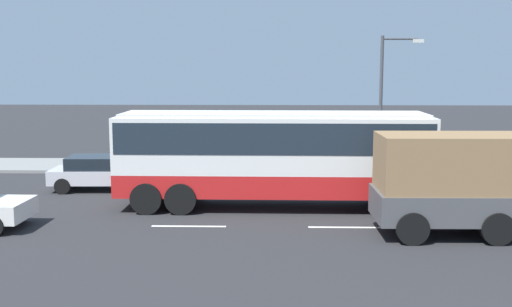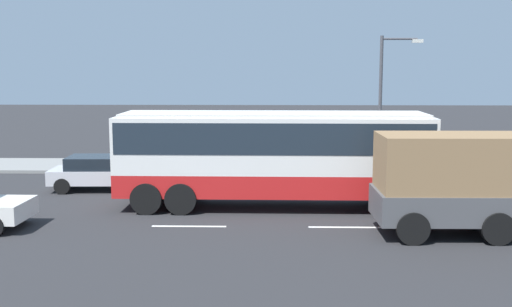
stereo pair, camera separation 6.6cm
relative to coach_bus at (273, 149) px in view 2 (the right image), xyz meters
name	(u,v)px [view 2 (the right image)]	position (x,y,z in m)	size (l,w,h in m)	color
ground_plane	(304,207)	(1.12, 0.10, -2.14)	(120.00, 120.00, 0.00)	#28282B
sidewalk_curb	(295,166)	(1.12, 8.98, -2.07)	(80.00, 4.00, 0.15)	gray
lane_centreline	(460,228)	(5.94, -2.76, -2.14)	(46.14, 0.16, 0.01)	white
coach_bus	(273,149)	(0.00, 0.00, 0.00)	(11.23, 2.74, 3.46)	red
cargo_truck	(486,182)	(6.42, -3.53, -0.51)	(7.10, 2.57, 3.08)	navy
car_silver_hatch	(102,172)	(-7.07, 3.13, -1.39)	(4.38, 2.10, 1.41)	silver
pedestrian_near_curb	(248,148)	(-1.18, 7.76, -0.97)	(0.32, 0.32, 1.77)	black
street_lamp	(385,93)	(5.30, 7.42, 1.72)	(1.98, 0.24, 6.36)	#47474C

